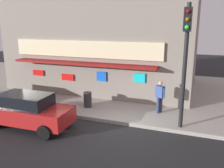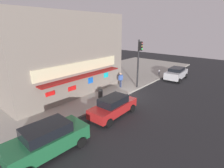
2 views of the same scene
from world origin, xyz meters
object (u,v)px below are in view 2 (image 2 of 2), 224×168
(trash_can, at_px, (100,94))
(parked_car_silver, at_px, (176,73))
(traffic_light, at_px, (139,58))
(parked_car_green, at_px, (47,139))
(parked_car_red, at_px, (113,106))
(fire_hydrant, at_px, (159,73))
(pedestrian, at_px, (121,79))

(trash_can, bearing_deg, parked_car_silver, -14.04)
(trash_can, relative_size, parked_car_silver, 0.20)
(traffic_light, distance_m, parked_car_green, 13.10)
(trash_can, xyz_separation_m, parked_car_silver, (11.82, -2.95, 0.26))
(parked_car_green, xyz_separation_m, parked_car_red, (5.82, 0.05, -0.09))
(parked_car_silver, xyz_separation_m, parked_car_red, (-13.50, -0.12, -0.04))
(traffic_light, bearing_deg, parked_car_silver, -15.86)
(parked_car_green, height_order, parked_car_red, parked_car_green)
(fire_hydrant, relative_size, parked_car_green, 0.16)
(pedestrian, height_order, parked_car_green, pedestrian)
(traffic_light, height_order, parked_car_red, traffic_light)
(traffic_light, bearing_deg, parked_car_green, -170.69)
(trash_can, bearing_deg, parked_car_green, -157.33)
(traffic_light, xyz_separation_m, parked_car_red, (-6.83, -2.02, -2.81))
(fire_hydrant, xyz_separation_m, pedestrian, (-7.86, 1.01, 0.57))
(pedestrian, relative_size, parked_car_green, 0.36)
(pedestrian, xyz_separation_m, parked_car_green, (-11.43, -3.66, -0.20))
(fire_hydrant, relative_size, pedestrian, 0.45)
(trash_can, distance_m, pedestrian, 4.00)
(traffic_light, relative_size, parked_car_silver, 1.23)
(fire_hydrant, height_order, pedestrian, pedestrian)
(parked_car_red, bearing_deg, pedestrian, 32.74)
(trash_can, xyz_separation_m, pedestrian, (3.93, 0.53, 0.51))
(fire_hydrant, distance_m, parked_car_green, 19.48)
(pedestrian, relative_size, parked_car_red, 0.38)
(traffic_light, height_order, trash_can, traffic_light)
(pedestrian, height_order, parked_car_silver, pedestrian)
(trash_can, bearing_deg, pedestrian, 7.70)
(parked_car_green, relative_size, parked_car_silver, 1.06)
(fire_hydrant, bearing_deg, parked_car_silver, -89.49)
(parked_car_green, xyz_separation_m, parked_car_silver, (19.32, 0.18, -0.05))
(parked_car_silver, bearing_deg, traffic_light, 164.14)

